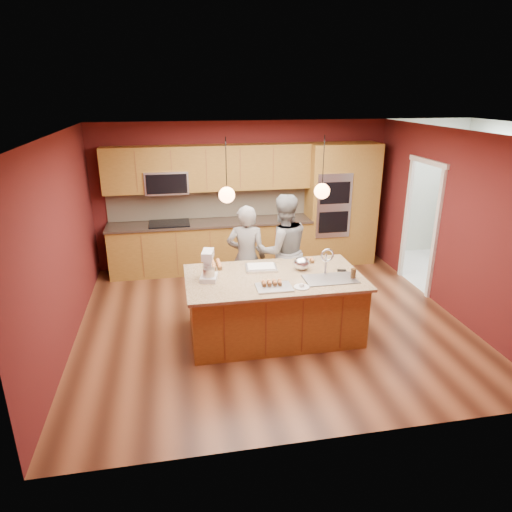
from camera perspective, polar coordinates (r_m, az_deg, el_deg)
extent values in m
plane|color=#412114|center=(6.85, 1.78, -7.99)|extent=(5.50, 5.50, 0.00)
plane|color=white|center=(6.06, 2.06, 15.15)|extent=(5.50, 5.50, 0.00)
plane|color=#521616|center=(8.70, -1.64, 7.68)|extent=(5.50, 0.00, 5.50)
plane|color=#521616|center=(4.09, 9.47, -7.44)|extent=(5.50, 0.00, 5.50)
plane|color=#521616|center=(6.35, -23.12, 1.29)|extent=(0.00, 5.00, 5.00)
plane|color=#521616|center=(7.40, 23.25, 3.79)|extent=(0.00, 5.00, 5.00)
cube|color=brown|center=(8.58, -5.56, 1.17)|extent=(3.70, 0.60, 0.90)
cube|color=#2C221A|center=(8.43, -5.66, 4.13)|extent=(3.74, 0.64, 0.04)
cube|color=#C3B493|center=(8.64, -5.90, 6.61)|extent=(3.70, 0.03, 0.56)
cube|color=brown|center=(8.35, -5.97, 10.89)|extent=(3.70, 0.36, 0.80)
cube|color=black|center=(8.39, -10.77, 4.00)|extent=(0.72, 0.52, 0.03)
cube|color=#B3B5BA|center=(8.34, -11.11, 9.08)|extent=(0.76, 0.40, 0.40)
cube|color=brown|center=(8.85, 9.03, 6.32)|extent=(0.80, 0.60, 2.30)
cube|color=#B3B5BA|center=(8.56, 9.71, 6.16)|extent=(0.66, 0.04, 1.20)
cube|color=brown|center=(9.08, 12.93, 6.41)|extent=(0.50, 0.60, 2.30)
plane|color=silver|center=(9.24, 22.81, -1.96)|extent=(2.60, 2.60, 0.00)
plane|color=beige|center=(9.39, 28.56, 6.17)|extent=(0.00, 2.70, 2.70)
cube|color=silver|center=(9.16, 28.20, 9.80)|extent=(0.35, 2.40, 0.75)
cylinder|color=black|center=(5.61, -3.75, 11.11)|extent=(0.01, 0.01, 0.70)
sphere|color=#FF9B5B|center=(5.67, -3.67, 7.62)|extent=(0.20, 0.20, 0.20)
cylinder|color=black|center=(5.88, 8.42, 11.36)|extent=(0.01, 0.01, 0.70)
sphere|color=#FF9B5B|center=(5.94, 8.25, 8.02)|extent=(0.20, 0.20, 0.20)
cube|color=brown|center=(6.31, 2.21, -6.35)|extent=(2.26, 1.22, 0.83)
cube|color=beige|center=(6.12, 2.27, -2.71)|extent=(2.36, 1.32, 0.04)
cube|color=#B3B5BA|center=(6.13, 9.22, -3.57)|extent=(0.68, 0.40, 0.18)
imported|color=black|center=(6.93, -1.20, -0.22)|extent=(0.66, 0.51, 1.63)
imported|color=slate|center=(7.01, 3.35, 0.62)|extent=(0.92, 0.75, 1.77)
cube|color=silver|center=(6.02, -5.92, -2.70)|extent=(0.26, 0.31, 0.06)
cube|color=silver|center=(6.06, -6.07, -0.83)|extent=(0.12, 0.10, 0.27)
cube|color=silver|center=(5.93, -6.04, 0.18)|extent=(0.19, 0.29, 0.10)
cylinder|color=silver|center=(5.95, -5.91, -2.20)|extent=(0.16, 0.16, 0.15)
cube|color=silver|center=(6.35, 0.65, -1.50)|extent=(0.46, 0.35, 0.03)
cube|color=white|center=(6.34, 0.65, -1.34)|extent=(0.40, 0.29, 0.02)
cube|color=#B3B5BA|center=(5.76, 2.27, -3.93)|extent=(0.45, 0.33, 0.02)
ellipsoid|color=silver|center=(6.34, 5.72, -0.93)|extent=(0.22, 0.22, 0.19)
cylinder|color=silver|center=(5.79, 5.72, -3.89)|extent=(0.20, 0.20, 0.01)
cylinder|color=#3D2813|center=(6.15, 12.06, -2.16)|extent=(0.07, 0.07, 0.14)
cube|color=black|center=(6.40, 10.66, -1.77)|extent=(0.14, 0.09, 0.01)
cube|color=silver|center=(9.07, 27.60, 0.31)|extent=(0.70, 0.72, 1.01)
cube|color=silver|center=(9.67, 24.91, 2.09)|extent=(0.83, 0.84, 1.08)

